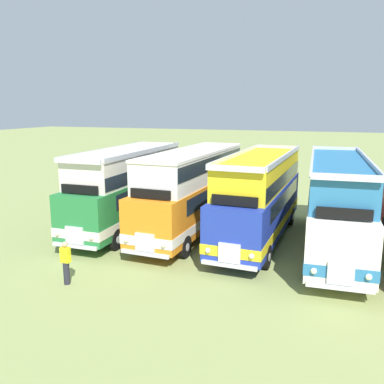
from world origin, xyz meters
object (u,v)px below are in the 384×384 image
at_px(bus_fourth_in_row, 336,202).
at_px(bus_second_in_row, 193,188).
at_px(marshal_person, 66,262).
at_px(bus_third_in_row, 260,195).
at_px(bus_first_in_row, 128,187).

bearing_deg(bus_fourth_in_row, bus_second_in_row, 176.91).
bearing_deg(marshal_person, bus_second_in_row, 74.35).
distance_m(bus_third_in_row, bus_fourth_in_row, 3.69).
bearing_deg(bus_third_in_row, marshal_person, -126.81).
xyz_separation_m(bus_second_in_row, marshal_person, (-2.29, -8.16, -1.59)).
xyz_separation_m(bus_first_in_row, bus_third_in_row, (7.39, 0.33, 0.00)).
height_order(bus_second_in_row, bus_third_in_row, bus_third_in_row).
bearing_deg(bus_first_in_row, bus_third_in_row, 2.53).
distance_m(bus_third_in_row, marshal_person, 10.09).
xyz_separation_m(bus_fourth_in_row, marshal_person, (-9.66, -7.77, -1.48)).
relative_size(bus_third_in_row, bus_fourth_in_row, 0.92).
relative_size(bus_first_in_row, bus_fourth_in_row, 0.88).
height_order(bus_second_in_row, bus_fourth_in_row, bus_fourth_in_row).
bearing_deg(bus_fourth_in_row, bus_third_in_row, 176.51).
height_order(bus_first_in_row, bus_second_in_row, bus_first_in_row).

